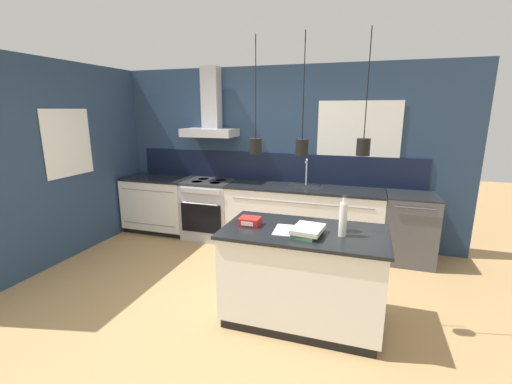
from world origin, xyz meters
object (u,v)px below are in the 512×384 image
Objects in this scene: dishwasher at (409,228)px; red_supply_box at (250,221)px; bottle_on_island at (343,219)px; oven_range at (210,209)px; book_stack at (308,230)px.

dishwasher is 2.45m from red_supply_box.
dishwasher is 2.52× the size of bottle_on_island.
oven_range and dishwasher have the same top height.
oven_range is at bearing 134.69° from book_stack.
bottle_on_island reaches higher than red_supply_box.
bottle_on_island reaches higher than dishwasher.
oven_range is 4.73× the size of red_supply_box.
oven_range is at bearing 125.68° from red_supply_box.
red_supply_box is at bearing 171.26° from book_stack.
dishwasher is at bearing 60.55° from book_stack.
dishwasher is (2.89, 0.00, -0.00)m from oven_range.
dishwasher is 2.19m from book_stack.
book_stack is (1.84, -1.86, 0.49)m from oven_range.
bottle_on_island is at bearing -112.90° from dishwasher.
red_supply_box is at bearing 178.06° from bottle_on_island.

